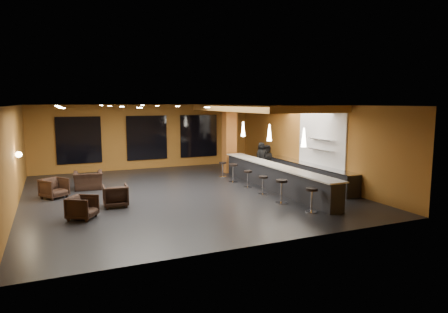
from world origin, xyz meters
name	(u,v)px	position (x,y,z in m)	size (l,w,h in m)	color
floor	(184,194)	(0.00, 0.00, -0.05)	(12.00, 13.00, 0.10)	black
ceiling	(182,104)	(0.00, 0.00, 3.55)	(12.00, 13.00, 0.10)	black
wall_back	(147,137)	(0.00, 6.55, 1.75)	(12.00, 0.10, 3.50)	#915B20
wall_front	(263,178)	(0.00, -6.55, 1.75)	(12.00, 0.10, 3.50)	#915B20
wall_left	(12,158)	(-6.05, 0.00, 1.75)	(0.10, 13.00, 3.50)	#915B20
wall_right	(309,143)	(6.05, 0.00, 1.75)	(0.10, 13.00, 3.50)	#915B20
wood_soffit	(260,108)	(4.00, 1.00, 3.36)	(3.60, 8.00, 0.28)	#B87D35
window_left	(79,140)	(-3.50, 6.44, 1.70)	(2.20, 0.06, 2.40)	black
window_center	(147,138)	(0.00, 6.44, 1.70)	(2.20, 0.06, 2.40)	black
window_right	(199,136)	(3.00, 6.44, 1.70)	(2.20, 0.06, 2.40)	black
tile_backsplash	(321,140)	(5.96, -1.00, 2.00)	(0.06, 3.20, 2.40)	white
bar_counter	(275,178)	(3.65, -1.00, 0.50)	(0.60, 8.00, 1.00)	black
bar_top	(275,165)	(3.65, -1.00, 1.02)	(0.78, 8.10, 0.05)	silver
prep_counter	(308,174)	(5.65, -0.50, 0.43)	(0.70, 6.00, 0.86)	black
prep_top	(308,164)	(5.65, -0.50, 0.89)	(0.72, 6.00, 0.03)	silver
wall_shelf_lower	(321,150)	(5.82, -1.20, 1.60)	(0.30, 1.50, 0.03)	silver
wall_shelf_upper	(322,139)	(5.82, -1.20, 2.05)	(0.30, 1.50, 0.03)	silver
column	(229,139)	(3.65, 3.60, 1.75)	(0.60, 0.60, 3.50)	#9E5823
wall_sconce	(18,154)	(-5.88, 0.50, 1.80)	(0.22, 0.22, 0.22)	#FFE5B2
pendant_0	(304,137)	(3.65, -3.00, 2.35)	(0.20, 0.20, 0.70)	white
pendant_1	(269,133)	(3.65, -0.50, 2.35)	(0.20, 0.20, 0.70)	white
pendant_2	(243,129)	(3.65, 2.00, 2.35)	(0.20, 0.20, 0.70)	white
staff_a	(262,160)	(4.40, 1.47, 0.86)	(0.63, 0.41, 1.72)	black
staff_b	(261,160)	(4.78, 2.19, 0.77)	(0.75, 0.58, 1.54)	black
staff_c	(267,159)	(5.18, 2.36, 0.75)	(0.73, 0.48, 1.50)	black
armchair_a	(82,207)	(-4.02, -2.24, 0.36)	(0.78, 0.80, 0.73)	black
armchair_b	(116,196)	(-2.84, -1.12, 0.38)	(0.82, 0.84, 0.77)	black
armchair_c	(54,188)	(-4.79, 1.10, 0.38)	(0.81, 0.84, 0.76)	black
armchair_d	(88,180)	(-3.47, 2.20, 0.37)	(1.14, 1.00, 0.74)	black
bar_stool_0	(312,197)	(3.00, -4.47, 0.52)	(0.41, 0.41, 0.81)	silver
bar_stool_1	(281,188)	(2.71, -3.06, 0.55)	(0.44, 0.44, 0.86)	silver
bar_stool_2	(263,183)	(2.78, -1.58, 0.47)	(0.37, 0.37, 0.74)	silver
bar_stool_3	(248,177)	(2.81, -0.19, 0.47)	(0.37, 0.37, 0.73)	silver
bar_stool_4	(233,171)	(2.71, 1.10, 0.54)	(0.43, 0.43, 0.84)	silver
bar_stool_5	(223,168)	(2.78, 2.46, 0.47)	(0.37, 0.37, 0.74)	silver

